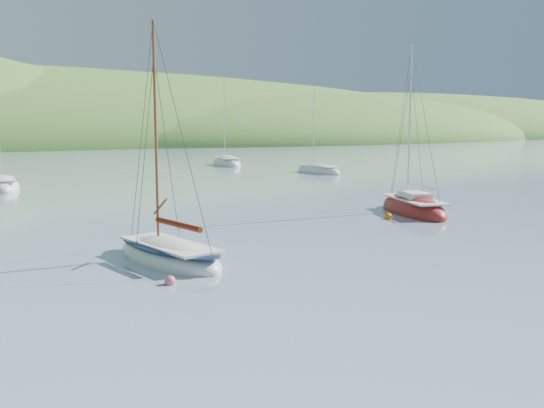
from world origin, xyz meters
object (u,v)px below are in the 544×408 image
daysailer_white (169,255)px  distant_sloop_d (318,172)px  sloop_red (413,210)px  distant_sloop_b (227,164)px  distant_sloop_a (2,187)px

daysailer_white → distant_sloop_d: (31.38, 34.21, -0.05)m
daysailer_white → distant_sloop_d: daysailer_white is taller
daysailer_white → sloop_red: bearing=6.0°
daysailer_white → distant_sloop_b: (28.26, 51.74, -0.02)m
distant_sloop_a → distant_sloop_b: (30.67, 17.90, 0.02)m
sloop_red → distant_sloop_d: size_ratio=1.11×
sloop_red → distant_sloop_d: (13.02, 29.28, -0.04)m
daysailer_white → distant_sloop_a: 33.92m
distant_sloop_d → sloop_red: bearing=-117.2°
daysailer_white → distant_sloop_b: bearing=52.3°
sloop_red → distant_sloop_d: bearing=85.7°
distant_sloop_b → sloop_red: bearing=-89.1°
daysailer_white → sloop_red: sloop_red is taller
daysailer_white → distant_sloop_d: size_ratio=1.01×
sloop_red → distant_sloop_a: bearing=145.4°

